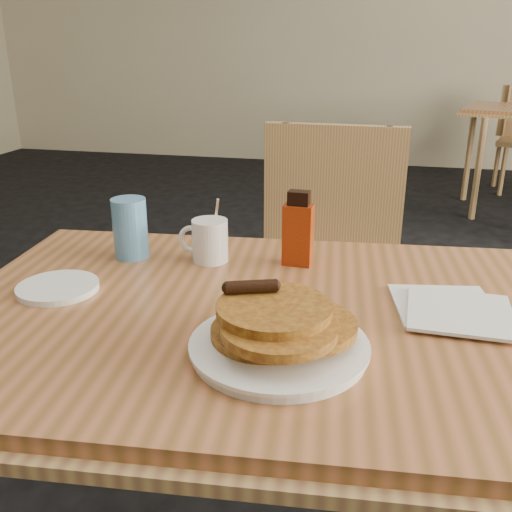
% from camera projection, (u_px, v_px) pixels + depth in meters
% --- Properties ---
extents(wall_back, '(8.00, 0.00, 8.00)m').
position_uv_depth(wall_back, '(374.00, 17.00, 5.40)').
color(wall_back, beige).
rests_on(wall_back, ground).
extents(main_table, '(1.25, 0.90, 0.75)m').
position_uv_depth(main_table, '(268.00, 331.00, 1.01)').
color(main_table, '#AF653E').
rests_on(main_table, floor).
extents(chair_main_far, '(0.45, 0.45, 0.96)m').
position_uv_depth(chair_main_far, '(327.00, 257.00, 1.74)').
color(chair_main_far, tan).
rests_on(chair_main_far, floor).
extents(pancake_plate, '(0.27, 0.27, 0.10)m').
position_uv_depth(pancake_plate, '(279.00, 335.00, 0.85)').
color(pancake_plate, white).
rests_on(pancake_plate, main_table).
extents(coffee_mug, '(0.11, 0.08, 0.14)m').
position_uv_depth(coffee_mug, '(209.00, 240.00, 1.20)').
color(coffee_mug, white).
rests_on(coffee_mug, main_table).
extents(syrup_bottle, '(0.06, 0.04, 0.16)m').
position_uv_depth(syrup_bottle, '(298.00, 231.00, 1.17)').
color(syrup_bottle, maroon).
rests_on(syrup_bottle, main_table).
extents(napkin_stack, '(0.21, 0.22, 0.01)m').
position_uv_depth(napkin_stack, '(452.00, 309.00, 0.98)').
color(napkin_stack, white).
rests_on(napkin_stack, main_table).
extents(blue_tumbler, '(0.09, 0.09, 0.13)m').
position_uv_depth(blue_tumbler, '(130.00, 228.00, 1.22)').
color(blue_tumbler, '#5491C6').
rests_on(blue_tumbler, main_table).
extents(side_saucer, '(0.19, 0.19, 0.01)m').
position_uv_depth(side_saucer, '(58.00, 288.00, 1.07)').
color(side_saucer, white).
rests_on(side_saucer, main_table).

